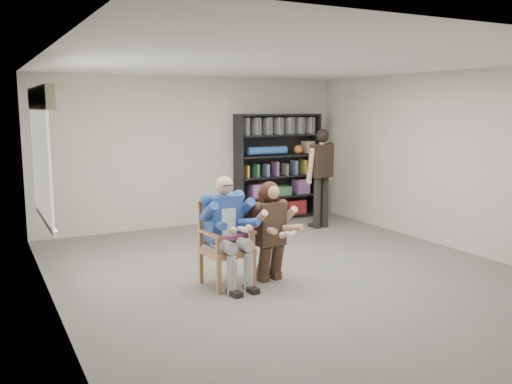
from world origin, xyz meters
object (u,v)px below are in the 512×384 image
seated_man (227,231)px  kneeling_woman (272,233)px  standing_man (321,179)px  armchair (227,244)px  bookshelf (278,167)px

seated_man → kneeling_woman: seated_man is taller
seated_man → standing_man: (2.93, 2.21, 0.21)m
armchair → bookshelf: 4.30m
bookshelf → armchair: bearing=-128.5°
seated_man → kneeling_woman: (0.58, -0.12, -0.06)m
armchair → kneeling_woman: kneeling_woman is taller
bookshelf → standing_man: size_ratio=1.15×
seated_man → bookshelf: 4.29m
bookshelf → kneeling_woman: bearing=-121.0°
armchair → seated_man: bearing=85.0°
seated_man → bookshelf: bookshelf is taller
armchair → standing_man: 3.69m
kneeling_woman → bookshelf: size_ratio=0.61×
armchair → seated_man: (0.00, 0.00, 0.16)m
seated_man → armchair: bearing=-95.0°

